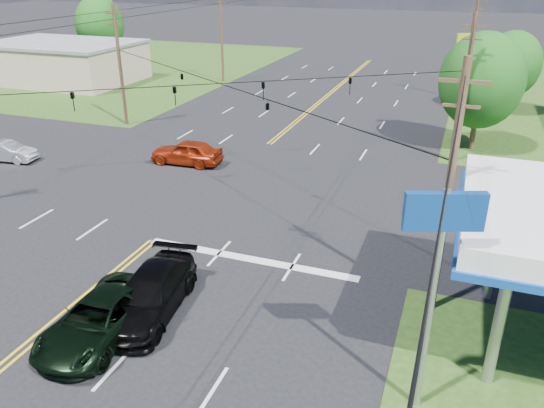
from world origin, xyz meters
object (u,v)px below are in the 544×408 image
at_px(pole_se, 448,191).
at_px(tree_right_b, 512,64).
at_px(pole_nw, 120,64).
at_px(pole_right_far, 472,45).
at_px(tree_far_l, 100,24).
at_px(polesign_se, 439,247).
at_px(pickup_dkgreen, 99,319).
at_px(pole_ne, 465,88).
at_px(tree_right_a, 482,81).
at_px(suv_black, 150,294).
at_px(retail_nw, 63,63).
at_px(sedan_silver, 7,151).
at_px(pole_left_far, 222,34).

relative_size(pole_se, tree_right_b, 1.34).
xyz_separation_m(pole_nw, pole_right_far, (26.00, 19.00, 0.25)).
bearing_deg(tree_far_l, polesign_se, -45.80).
relative_size(pickup_dkgreen, polesign_se, 0.76).
bearing_deg(pole_nw, pole_ne, 0.00).
height_order(pole_nw, pole_right_far, pole_right_far).
distance_m(tree_far_l, polesign_se, 64.55).
bearing_deg(tree_right_b, pickup_dkgreen, -110.36).
height_order(pole_right_far, tree_far_l, pole_right_far).
height_order(pole_nw, tree_right_a, pole_nw).
relative_size(pole_nw, suv_black, 1.73).
relative_size(retail_nw, tree_far_l, 1.83).
bearing_deg(sedan_silver, polesign_se, -121.78).
relative_size(tree_right_a, tree_far_l, 0.94).
distance_m(suv_black, sedan_silver, 21.61).
distance_m(retail_nw, tree_far_l, 10.69).
relative_size(pole_right_far, polesign_se, 1.42).
relative_size(pole_ne, pole_right_far, 0.95).
bearing_deg(pole_ne, tree_right_b, 76.87).
bearing_deg(pole_nw, pole_right_far, 36.16).
height_order(pole_nw, suv_black, pole_nw).
distance_m(pole_right_far, tree_far_l, 45.18).
xyz_separation_m(retail_nw, tree_far_l, (-2.00, 10.00, 3.19)).
height_order(pole_left_far, pole_right_far, same).
height_order(pole_se, tree_right_a, pole_se).
bearing_deg(pole_se, polesign_se, -90.00).
height_order(retail_nw, pole_right_far, pole_right_far).
distance_m(retail_nw, sedan_silver, 27.69).
bearing_deg(pole_nw, polesign_se, -41.83).
height_order(tree_right_b, pickup_dkgreen, tree_right_b).
distance_m(pole_left_far, sedan_silver, 29.85).
relative_size(pole_nw, tree_far_l, 1.09).
xyz_separation_m(pole_se, pole_nw, (-26.00, 18.00, 0.00)).
distance_m(pole_se, tree_right_b, 33.19).
bearing_deg(suv_black, pole_right_far, 68.71).
bearing_deg(pole_nw, sedan_silver, -102.41).
bearing_deg(sedan_silver, pole_left_far, -11.80).
distance_m(pole_nw, sedan_silver, 11.48).
bearing_deg(pole_left_far, retail_nw, -160.56).
height_order(pole_left_far, pickup_dkgreen, pole_left_far).
bearing_deg(tree_far_l, suv_black, -52.07).
xyz_separation_m(pole_right_far, tree_right_a, (1.00, -16.00, -0.30)).
relative_size(tree_right_b, pickup_dkgreen, 1.32).
bearing_deg(tree_far_l, pickup_dkgreen, -53.93).
bearing_deg(polesign_se, pole_left_far, 121.59).
distance_m(pole_se, pole_left_far, 45.22).
relative_size(tree_right_a, suv_black, 1.49).
height_order(retail_nw, pole_se, pole_se).
distance_m(tree_far_l, suv_black, 57.11).
height_order(pole_se, pole_left_far, pole_left_far).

